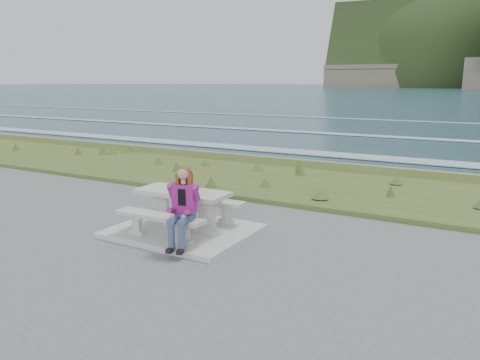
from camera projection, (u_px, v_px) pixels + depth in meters
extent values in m
cube|color=#999894|center=(184.00, 231.00, 8.99)|extent=(2.60, 2.10, 0.10)
cube|color=#999894|center=(161.00, 222.00, 9.24)|extent=(0.62, 0.12, 0.08)
cube|color=#999894|center=(161.00, 208.00, 9.18)|extent=(0.34, 0.09, 0.51)
cube|color=#999894|center=(160.00, 193.00, 9.11)|extent=(0.62, 0.12, 0.08)
cube|color=#999894|center=(207.00, 231.00, 8.72)|extent=(0.62, 0.12, 0.08)
cube|color=#999894|center=(207.00, 216.00, 8.66)|extent=(0.34, 0.09, 0.51)
cube|color=#999894|center=(206.00, 200.00, 8.59)|extent=(0.62, 0.12, 0.08)
cube|color=#999894|center=(183.00, 193.00, 8.84)|extent=(1.80, 0.75, 0.08)
cube|color=#999894|center=(137.00, 232.00, 8.64)|extent=(0.30, 0.12, 0.08)
cube|color=#999894|center=(137.00, 224.00, 8.61)|extent=(0.17, 0.09, 0.22)
cube|color=#999894|center=(137.00, 216.00, 8.58)|extent=(0.30, 0.12, 0.08)
cube|color=#999894|center=(185.00, 242.00, 8.12)|extent=(0.30, 0.12, 0.08)
cube|color=#999894|center=(185.00, 233.00, 8.09)|extent=(0.17, 0.09, 0.22)
cube|color=#999894|center=(184.00, 225.00, 8.06)|extent=(0.30, 0.12, 0.08)
cube|color=#999894|center=(160.00, 217.00, 8.30)|extent=(1.80, 0.35, 0.07)
cube|color=#999894|center=(182.00, 214.00, 9.83)|extent=(0.30, 0.12, 0.08)
cube|color=#999894|center=(182.00, 207.00, 9.80)|extent=(0.17, 0.09, 0.22)
cube|color=#999894|center=(182.00, 200.00, 9.77)|extent=(0.30, 0.12, 0.08)
cube|color=#999894|center=(226.00, 221.00, 9.31)|extent=(0.30, 0.12, 0.08)
cube|color=#999894|center=(226.00, 214.00, 9.28)|extent=(0.17, 0.09, 0.22)
cube|color=#999894|center=(226.00, 207.00, 9.25)|extent=(0.30, 0.12, 0.08)
cube|color=#999894|center=(204.00, 200.00, 9.49)|extent=(1.80, 0.35, 0.07)
cube|color=#2D4E1D|center=(288.00, 185.00, 13.26)|extent=(160.00, 4.50, 0.22)
cube|color=brown|center=(323.00, 169.00, 15.73)|extent=(160.00, 0.80, 2.20)
cube|color=silver|center=(367.00, 185.00, 21.29)|extent=(220.00, 3.00, 0.06)
cube|color=silver|center=(402.00, 160.00, 28.10)|extent=(220.00, 2.00, 0.06)
cube|color=silver|center=(431.00, 139.00, 38.33)|extent=(220.00, 1.40, 0.06)
cube|color=silver|center=(453.00, 123.00, 53.66)|extent=(220.00, 1.00, 0.06)
cube|color=brown|center=(450.00, 77.00, 401.59)|extent=(201.55, 149.04, 18.00)
ellipsoid|color=black|center=(450.00, 73.00, 400.97)|extent=(211.86, 162.91, 138.99)
cube|color=navy|center=(180.00, 232.00, 7.87)|extent=(0.51, 0.74, 0.56)
cube|color=#8F1A7A|center=(185.00, 198.00, 7.97)|extent=(0.43, 0.31, 0.50)
sphere|color=tan|center=(183.00, 173.00, 7.87)|extent=(0.21, 0.21, 0.21)
sphere|color=#602E16|center=(184.00, 173.00, 7.89)|extent=(0.23, 0.23, 0.23)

